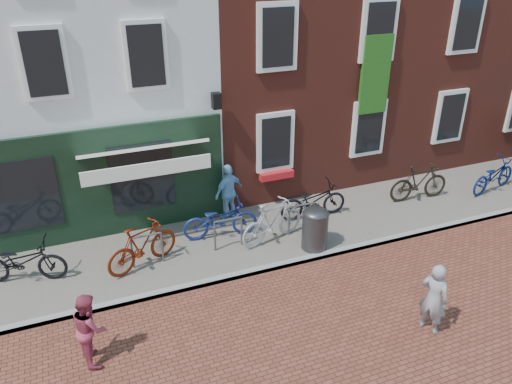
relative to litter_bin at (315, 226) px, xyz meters
name	(u,v)px	position (x,y,z in m)	size (l,w,h in m)	color
ground	(304,264)	(-0.49, -0.43, -0.71)	(80.00, 80.00, 0.00)	brown
sidewalk	(312,225)	(0.51, 1.07, -0.66)	(24.00, 3.00, 0.10)	slate
building_stucco	(42,37)	(-5.49, 6.57, 3.79)	(8.00, 8.00, 9.00)	silver
building_brick_mid	(269,7)	(1.51, 6.57, 4.29)	(6.00, 8.00, 10.00)	maroon
building_brick_right	(421,0)	(7.51, 6.57, 4.29)	(6.00, 8.00, 10.00)	maroon
litter_bin	(315,226)	(0.00, 0.00, 0.00)	(0.64, 0.64, 1.18)	#3A3A3C
woman	(434,298)	(0.81, -3.39, 0.07)	(0.57, 0.37, 1.56)	gray
boy	(90,328)	(-5.47, -1.72, 0.02)	(0.71, 0.55, 1.46)	#A0364B
cafe_person	(229,192)	(-1.49, 2.17, 0.19)	(0.94, 0.39, 1.60)	#7EB9E7
bicycle_0	(22,261)	(-6.68, 1.19, -0.10)	(0.67, 1.92, 1.01)	black
bicycle_1	(142,246)	(-4.09, 0.76, -0.05)	(0.53, 1.86, 1.12)	#621B08
bicycle_2	(220,219)	(-2.01, 1.34, -0.10)	(0.67, 1.92, 1.01)	navy
bicycle_3	(272,221)	(-0.85, 0.68, -0.05)	(0.53, 1.86, 1.12)	#AAAAAC
bicycle_4	(313,200)	(0.67, 1.39, -0.10)	(0.67, 1.92, 1.01)	black
bicycle_5	(419,182)	(4.03, 1.18, -0.05)	(0.53, 1.86, 1.12)	black
bicycle_6	(494,175)	(6.51, 0.82, -0.10)	(0.67, 1.92, 1.01)	#09194F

